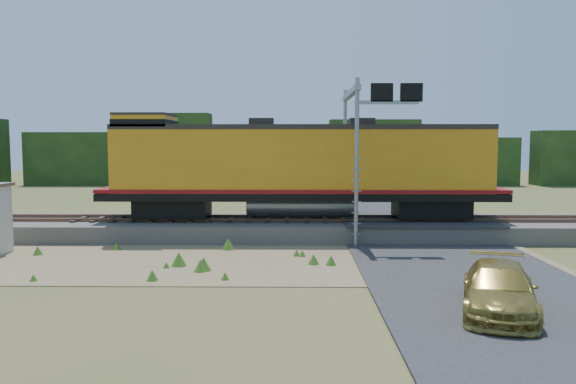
{
  "coord_description": "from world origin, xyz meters",
  "views": [
    {
      "loc": [
        1.27,
        -20.49,
        4.46
      ],
      "look_at": [
        0.97,
        3.0,
        2.4
      ],
      "focal_mm": 35.0,
      "sensor_mm": 36.0,
      "label": 1
    }
  ],
  "objects": [
    {
      "name": "signal_gantry",
      "position": [
        4.22,
        5.33,
        5.37
      ],
      "size": [
        2.84,
        6.2,
        7.17
      ],
      "color": "gray",
      "rests_on": "ground"
    },
    {
      "name": "dirt_shoulder",
      "position": [
        -2.0,
        0.5,
        0.01
      ],
      "size": [
        26.0,
        8.0,
        0.03
      ],
      "primitive_type": "cube",
      "color": "#8C7754",
      "rests_on": "ground"
    },
    {
      "name": "weed_clumps",
      "position": [
        -3.5,
        0.1,
        0.0
      ],
      "size": [
        15.0,
        6.2,
        0.56
      ],
      "primitive_type": null,
      "color": "#3E6B1E",
      "rests_on": "ground"
    },
    {
      "name": "ground",
      "position": [
        0.0,
        0.0,
        0.0
      ],
      "size": [
        140.0,
        140.0,
        0.0
      ],
      "primitive_type": "plane",
      "color": "#475123",
      "rests_on": "ground"
    },
    {
      "name": "ballast",
      "position": [
        0.0,
        6.0,
        0.4
      ],
      "size": [
        70.0,
        5.0,
        0.8
      ],
      "primitive_type": "cube",
      "color": "slate",
      "rests_on": "ground"
    },
    {
      "name": "car",
      "position": [
        6.61,
        -6.04,
        0.64
      ],
      "size": [
        3.04,
        4.76,
        1.28
      ],
      "primitive_type": "imported",
      "rotation": [
        0.0,
        0.0,
        -0.3
      ],
      "color": "olive",
      "rests_on": "ground"
    },
    {
      "name": "tree_line_north",
      "position": [
        0.0,
        38.0,
        3.07
      ],
      "size": [
        130.0,
        3.0,
        6.5
      ],
      "color": "#1A3513",
      "rests_on": "ground"
    },
    {
      "name": "locomotive",
      "position": [
        1.29,
        6.0,
        3.36
      ],
      "size": [
        18.86,
        2.88,
        4.87
      ],
      "color": "black",
      "rests_on": "rails"
    },
    {
      "name": "road",
      "position": [
        7.0,
        0.74,
        0.09
      ],
      "size": [
        7.0,
        66.0,
        0.86
      ],
      "color": "#38383A",
      "rests_on": "ground"
    },
    {
      "name": "rails",
      "position": [
        0.0,
        6.0,
        0.88
      ],
      "size": [
        70.0,
        1.54,
        0.16
      ],
      "color": "brown",
      "rests_on": "ballast"
    }
  ]
}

